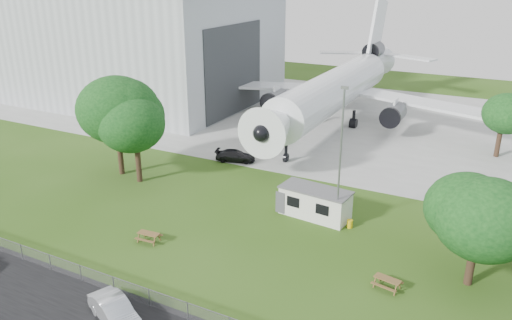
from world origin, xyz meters
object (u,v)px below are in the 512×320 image
at_px(airliner, 338,87).
at_px(picnic_west, 149,241).
at_px(hangar, 134,41).
at_px(site_cabin, 315,203).
at_px(car_centre_sedan, 115,312).
at_px(picnic_east, 387,288).

bearing_deg(airliner, picnic_west, -93.43).
distance_m(hangar, airliner, 36.21).
height_order(hangar, airliner, hangar).
bearing_deg(airliner, hangar, 179.78).
relative_size(airliner, site_cabin, 6.95).
relative_size(airliner, car_centre_sedan, 10.14).
xyz_separation_m(site_cabin, car_centre_sedan, (-5.68, -19.05, -0.54)).
height_order(picnic_west, picnic_east, same).
xyz_separation_m(site_cabin, picnic_east, (8.28, -7.77, -1.31)).
relative_size(hangar, site_cabin, 6.26).
xyz_separation_m(picnic_west, car_centre_sedan, (4.50, -8.77, 0.78)).
xyz_separation_m(airliner, picnic_west, (-2.33, -38.82, -5.27)).
height_order(airliner, car_centre_sedan, airliner).
xyz_separation_m(hangar, site_cabin, (43.82, -28.69, -8.09)).
distance_m(airliner, picnic_east, 40.08).
height_order(site_cabin, picnic_west, site_cabin).
height_order(airliner, site_cabin, airliner).
xyz_separation_m(hangar, picnic_east, (52.10, -36.45, -9.41)).
bearing_deg(car_centre_sedan, picnic_east, -28.42).
bearing_deg(picnic_east, airliner, 124.55).
distance_m(hangar, picnic_east, 64.28).
height_order(airliner, picnic_east, airliner).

